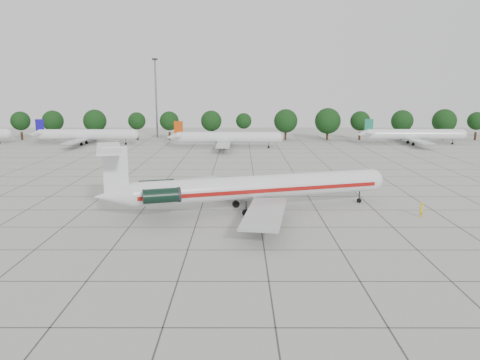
{
  "coord_description": "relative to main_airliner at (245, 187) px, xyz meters",
  "views": [
    {
      "loc": [
        -2.48,
        -62.33,
        16.81
      ],
      "look_at": [
        -2.56,
        3.61,
        3.5
      ],
      "focal_mm": 35.0,
      "sensor_mm": 36.0,
      "label": 1
    }
  ],
  "objects": [
    {
      "name": "bg_airliner_c",
      "position": [
        -4.29,
        65.9,
        -0.45
      ],
      "size": [
        28.24,
        27.2,
        7.4
      ],
      "color": "silver",
      "rests_on": "ground"
    },
    {
      "name": "bg_airliner_b",
      "position": [
        -45.38,
        73.59,
        -0.45
      ],
      "size": [
        28.24,
        27.2,
        7.4
      ],
      "color": "silver",
      "rests_on": "ground"
    },
    {
      "name": "floodlight_mast",
      "position": [
        -28.13,
        92.76,
        10.93
      ],
      "size": [
        1.6,
        1.6,
        25.45
      ],
      "color": "slate",
      "rests_on": "ground"
    },
    {
      "name": "tree_line",
      "position": [
        -9.81,
        85.76,
        2.62
      ],
      "size": [
        249.86,
        8.44,
        10.22
      ],
      "color": "#332114",
      "rests_on": "ground"
    },
    {
      "name": "bg_airliner_d",
      "position": [
        49.83,
        74.18,
        -0.45
      ],
      "size": [
        28.24,
        27.2,
        7.4
      ],
      "color": "silver",
      "rests_on": "ground"
    },
    {
      "name": "ground",
      "position": [
        1.87,
        0.76,
        -3.36
      ],
      "size": [
        260.0,
        260.0,
        0.0
      ],
      "primitive_type": "plane",
      "color": "#AAAAA3",
      "rests_on": "ground"
    },
    {
      "name": "main_airliner",
      "position": [
        0.0,
        0.0,
        0.0
      ],
      "size": [
        39.84,
        30.6,
        9.5
      ],
      "rotation": [
        0.0,
        0.0,
        0.28
      ],
      "color": "silver",
      "rests_on": "ground"
    },
    {
      "name": "apron_joints",
      "position": [
        1.87,
        15.76,
        -3.35
      ],
      "size": [
        170.0,
        170.0,
        0.02
      ],
      "primitive_type": "cube",
      "color": "#383838",
      "rests_on": "ground"
    },
    {
      "name": "ground_crew",
      "position": [
        22.95,
        -2.63,
        -2.36
      ],
      "size": [
        0.86,
        0.85,
        2.0
      ],
      "primitive_type": "imported",
      "rotation": [
        0.0,
        0.0,
        3.92
      ],
      "color": "yellow",
      "rests_on": "ground"
    }
  ]
}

